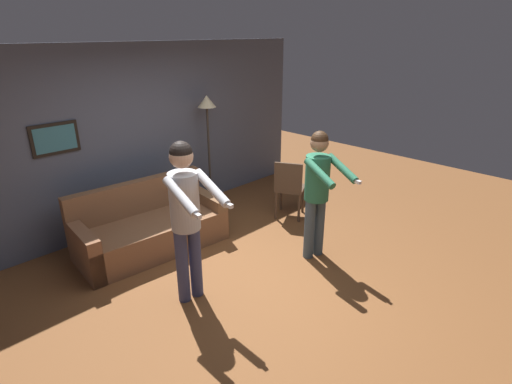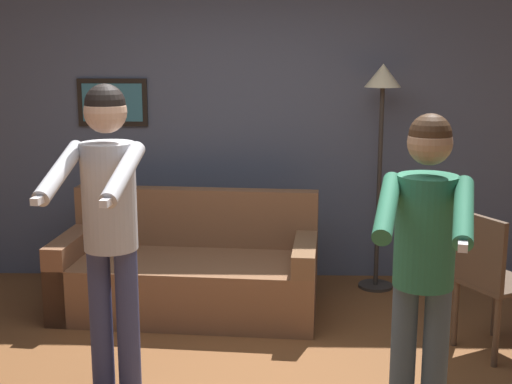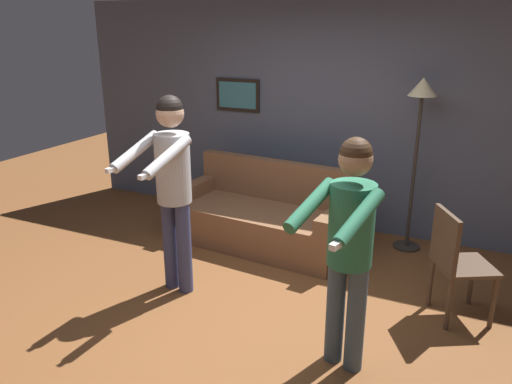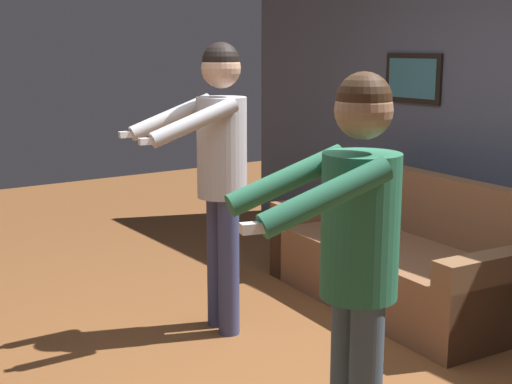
% 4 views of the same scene
% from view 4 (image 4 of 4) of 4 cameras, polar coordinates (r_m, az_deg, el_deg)
% --- Properties ---
extents(ground_plane, '(12.00, 12.00, 0.00)m').
position_cam_4_polar(ground_plane, '(3.98, 0.46, -14.37)').
color(ground_plane, brown).
extents(couch, '(1.97, 1.01, 0.87)m').
position_cam_4_polar(couch, '(5.02, 11.39, -5.61)').
color(couch, brown).
rests_on(couch, ground_plane).
extents(person_standing_left, '(0.49, 0.74, 1.77)m').
position_cam_4_polar(person_standing_left, '(4.27, -2.99, 2.66)').
color(person_standing_left, '#3A406B').
rests_on(person_standing_left, ground_plane).
extents(person_standing_right, '(0.54, 0.72, 1.65)m').
position_cam_4_polar(person_standing_right, '(2.74, 7.94, -4.31)').
color(person_standing_right, '#405362').
rests_on(person_standing_right, ground_plane).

